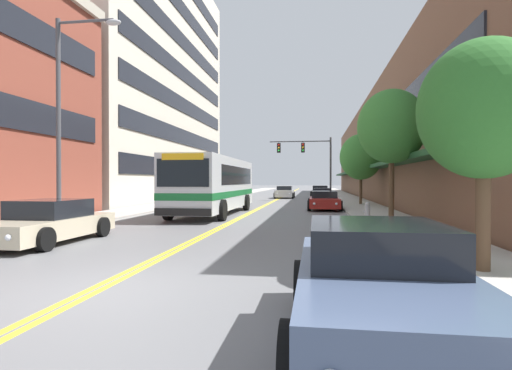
{
  "coord_description": "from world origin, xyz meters",
  "views": [
    {
      "loc": [
        3.71,
        -6.24,
        1.86
      ],
      "look_at": [
        0.02,
        18.85,
        1.6
      ],
      "focal_mm": 28.0,
      "sensor_mm": 36.0,
      "label": 1
    }
  ],
  "objects": [
    {
      "name": "centre_line",
      "position": [
        0.0,
        37.0,
        0.0
      ],
      "size": [
        0.34,
        106.0,
        0.01
      ],
      "color": "yellow",
      "rests_on": "ground_plane"
    },
    {
      "name": "car_black_parked_right_far",
      "position": [
        4.3,
        37.94,
        0.62
      ],
      "size": [
        2.11,
        4.5,
        1.33
      ],
      "color": "black",
      "rests_on": "ground_plane"
    },
    {
      "name": "storefront_row_right",
      "position": [
        12.7,
        37.0,
        4.99
      ],
      "size": [
        9.1,
        68.0,
        9.98
      ],
      "color": "brown",
      "rests_on": "ground_plane"
    },
    {
      "name": "city_bus",
      "position": [
        -1.84,
        15.54,
        1.74
      ],
      "size": [
        2.91,
        10.85,
        3.08
      ],
      "color": "silver",
      "rests_on": "ground_plane"
    },
    {
      "name": "traffic_signal_mast",
      "position": [
        3.16,
        31.98,
        4.26
      ],
      "size": [
        5.85,
        0.38,
        5.97
      ],
      "color": "#47474C",
      "rests_on": "ground_plane"
    },
    {
      "name": "ground_plane",
      "position": [
        0.0,
        37.0,
        0.0
      ],
      "size": [
        240.0,
        240.0,
        0.0
      ],
      "primitive_type": "plane",
      "color": "slate"
    },
    {
      "name": "street_tree_right_near",
      "position": [
        6.93,
        2.0,
        3.22
      ],
      "size": [
        2.45,
        2.45,
        4.46
      ],
      "color": "brown",
      "rests_on": "sidewalk_right"
    },
    {
      "name": "car_red_parked_right_mid",
      "position": [
        4.33,
        19.8,
        0.57
      ],
      "size": [
        2.11,
        4.48,
        1.2
      ],
      "color": "maroon",
      "rests_on": "ground_plane"
    },
    {
      "name": "sidewalk_left",
      "position": [
        -6.99,
        37.0,
        0.06
      ],
      "size": [
        2.97,
        106.0,
        0.13
      ],
      "color": "#B2ADA5",
      "rests_on": "ground_plane"
    },
    {
      "name": "car_navy_parked_right_end",
      "position": [
        4.41,
        30.36,
        0.57
      ],
      "size": [
        2.03,
        4.24,
        1.21
      ],
      "color": "#19234C",
      "rests_on": "ground_plane"
    },
    {
      "name": "sidewalk_right",
      "position": [
        6.99,
        37.0,
        0.06
      ],
      "size": [
        2.97,
        106.0,
        0.13
      ],
      "color": "#B2ADA5",
      "rests_on": "ground_plane"
    },
    {
      "name": "car_slate_blue_parked_right_foreground",
      "position": [
        4.42,
        -1.6,
        0.65
      ],
      "size": [
        2.0,
        4.25,
        1.38
      ],
      "color": "#475675",
      "rests_on": "ground_plane"
    },
    {
      "name": "street_tree_right_far",
      "position": [
        7.14,
        24.54,
        3.65
      ],
      "size": [
        3.12,
        3.12,
        5.25
      ],
      "color": "brown",
      "rests_on": "sidewalk_right"
    },
    {
      "name": "street_lamp_left_near",
      "position": [
        -4.95,
        6.76,
        4.56
      ],
      "size": [
        2.45,
        0.28,
        7.61
      ],
      "color": "#47474C",
      "rests_on": "ground_plane"
    },
    {
      "name": "office_tower_left",
      "position": [
        -14.71,
        30.89,
        12.1
      ],
      "size": [
        12.08,
        28.68,
        24.19
      ],
      "color": "beige",
      "rests_on": "ground_plane"
    },
    {
      "name": "car_charcoal_parked_left_mid",
      "position": [
        -4.33,
        27.19,
        0.56
      ],
      "size": [
        2.04,
        4.8,
        1.18
      ],
      "color": "#232328",
      "rests_on": "ground_plane"
    },
    {
      "name": "car_silver_moving_lead",
      "position": [
        0.52,
        36.51,
        0.61
      ],
      "size": [
        2.07,
        4.19,
        1.3
      ],
      "color": "#B7B7BC",
      "rests_on": "ground_plane"
    },
    {
      "name": "fire_hydrant",
      "position": [
        5.95,
        11.31,
        0.54
      ],
      "size": [
        0.3,
        0.22,
        0.83
      ],
      "color": "#B7B7BC",
      "rests_on": "sidewalk_right"
    },
    {
      "name": "street_tree_right_mid",
      "position": [
        7.01,
        11.73,
        4.21
      ],
      "size": [
        2.92,
        2.92,
        5.7
      ],
      "color": "brown",
      "rests_on": "sidewalk_right"
    },
    {
      "name": "car_champagne_parked_left_near",
      "position": [
        -4.29,
        4.77,
        0.59
      ],
      "size": [
        2.21,
        4.76,
        1.29
      ],
      "color": "beige",
      "rests_on": "ground_plane"
    }
  ]
}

